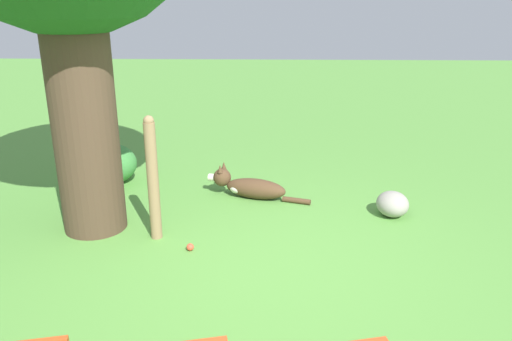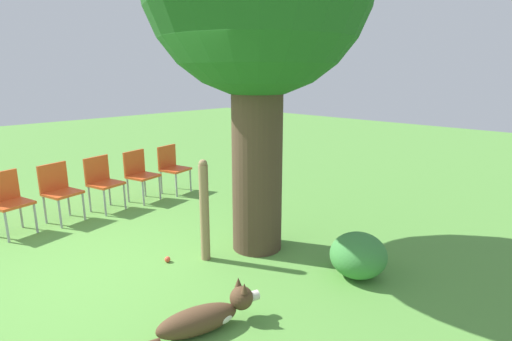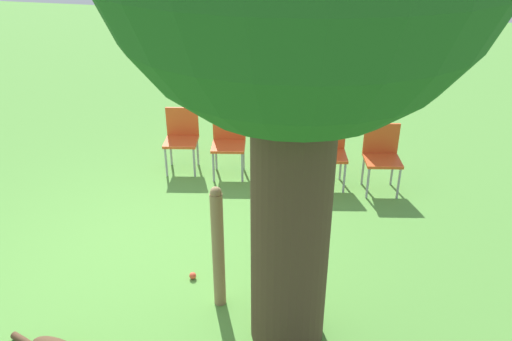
% 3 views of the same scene
% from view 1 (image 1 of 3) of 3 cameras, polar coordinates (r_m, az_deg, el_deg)
% --- Properties ---
extents(ground_plane, '(30.00, 30.00, 0.00)m').
position_cam_1_polar(ground_plane, '(4.43, -2.59, -10.49)').
color(ground_plane, '#56933D').
extents(dog, '(0.47, 1.19, 0.38)m').
position_cam_1_polar(dog, '(5.75, -0.88, -1.85)').
color(dog, '#513823').
rests_on(dog, ground_plane).
extents(fence_post, '(0.11, 0.11, 1.20)m').
position_cam_1_polar(fence_post, '(4.72, -11.72, -0.88)').
color(fence_post, '#937551').
rests_on(fence_post, ground_plane).
extents(tennis_ball, '(0.07, 0.07, 0.07)m').
position_cam_1_polar(tennis_ball, '(4.65, -7.53, -8.67)').
color(tennis_ball, '#E54C33').
rests_on(tennis_ball, ground_plane).
extents(garden_rock, '(0.39, 0.33, 0.26)m').
position_cam_1_polar(garden_rock, '(5.47, 15.33, -3.71)').
color(garden_rock, gray).
rests_on(garden_rock, ground_plane).
extents(low_shrub, '(0.61, 0.61, 0.48)m').
position_cam_1_polar(low_shrub, '(6.43, -16.14, 0.75)').
color(low_shrub, '#3D843D').
rests_on(low_shrub, ground_plane).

